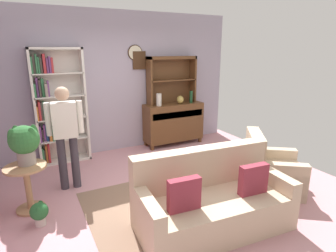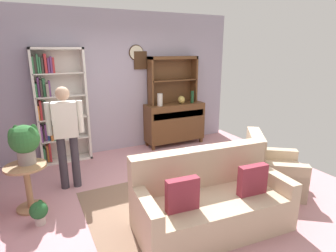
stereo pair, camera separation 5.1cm
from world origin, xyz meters
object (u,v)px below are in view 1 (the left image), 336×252
(vase_round, at_px, (180,100))
(person_reading, at_px, (66,131))
(sideboard, at_px, (173,122))
(potted_plant_large, at_px, (24,142))
(plant_stand, at_px, (28,183))
(armchair_floral, at_px, (270,171))
(bookshelf, at_px, (56,106))
(couch_floral, at_px, (211,202))
(potted_plant_small, at_px, (39,212))
(bottle_wine, at_px, (191,97))
(sideboard_hutch, at_px, (171,73))
(vase_tall, at_px, (159,100))

(vase_round, xyz_separation_m, person_reading, (-2.52, -1.02, -0.10))
(sideboard, xyz_separation_m, potted_plant_large, (-2.93, -1.42, 0.42))
(plant_stand, height_order, person_reading, person_reading)
(sideboard, height_order, armchair_floral, sideboard)
(sideboard, height_order, plant_stand, sideboard)
(bookshelf, xyz_separation_m, potted_plant_large, (-0.55, -1.51, -0.15))
(plant_stand, xyz_separation_m, person_reading, (0.58, 0.40, 0.52))
(vase_round, height_order, couch_floral, vase_round)
(vase_round, height_order, armchair_floral, vase_round)
(potted_plant_large, height_order, potted_plant_small, potted_plant_large)
(couch_floral, height_order, plant_stand, couch_floral)
(vase_round, bearing_deg, couch_floral, -112.60)
(couch_floral, distance_m, potted_plant_large, 2.46)
(sideboard, xyz_separation_m, bottle_wine, (0.39, -0.09, 0.54))
(couch_floral, bearing_deg, plant_stand, 144.53)
(potted_plant_small, bearing_deg, armchair_floral, -11.08)
(sideboard_hutch, xyz_separation_m, plant_stand, (-2.96, -1.59, -1.17))
(plant_stand, bearing_deg, vase_round, 24.60)
(bookshelf, relative_size, potted_plant_large, 4.06)
(bookshelf, height_order, vase_round, bookshelf)
(sideboard, bearing_deg, bookshelf, 177.99)
(armchair_floral, xyz_separation_m, plant_stand, (-3.26, 1.05, 0.10))
(couch_floral, relative_size, plant_stand, 2.97)
(vase_tall, relative_size, person_reading, 0.17)
(sideboard, height_order, couch_floral, sideboard)
(bookshelf, bearing_deg, plant_stand, -110.25)
(bookshelf, relative_size, plant_stand, 3.35)
(sideboard_hutch, relative_size, vase_round, 6.47)
(potted_plant_large, bearing_deg, potted_plant_small, -82.91)
(person_reading, bearing_deg, plant_stand, -145.56)
(sideboard, xyz_separation_m, person_reading, (-2.39, -1.09, 0.40))
(person_reading, bearing_deg, bottle_wine, 19.78)
(plant_stand, distance_m, potted_plant_small, 0.49)
(vase_round, relative_size, couch_floral, 0.09)
(bookshelf, height_order, plant_stand, bookshelf)
(couch_floral, relative_size, person_reading, 1.19)
(vase_tall, distance_m, bottle_wine, 0.78)
(person_reading, bearing_deg, potted_plant_large, -148.43)
(bottle_wine, bearing_deg, vase_tall, 179.34)
(couch_floral, relative_size, potted_plant_small, 6.33)
(vase_tall, height_order, potted_plant_small, vase_tall)
(bookshelf, height_order, person_reading, bookshelf)
(vase_round, bearing_deg, bookshelf, 176.58)
(vase_tall, bearing_deg, person_reading, -153.22)
(couch_floral, bearing_deg, armchair_floral, 13.95)
(bottle_wine, height_order, armchair_floral, bottle_wine)
(vase_tall, xyz_separation_m, potted_plant_large, (-2.54, -1.34, -0.12))
(vase_tall, xyz_separation_m, potted_plant_small, (-2.48, -1.83, -0.88))
(vase_round, distance_m, potted_plant_large, 3.35)
(vase_round, height_order, potted_plant_large, potted_plant_large)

